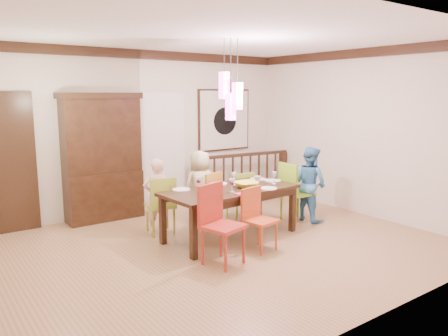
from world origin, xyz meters
TOP-DOWN VIEW (x-y plane):
  - floor at (0.00, 0.00)m, footprint 6.00×6.00m
  - ceiling at (0.00, 0.00)m, footprint 6.00×6.00m
  - wall_back at (0.00, 2.50)m, footprint 6.00×0.00m
  - wall_right at (3.00, 0.00)m, footprint 0.00×5.00m
  - crown_molding at (0.00, 0.00)m, footprint 6.00×5.00m
  - panel_door at (-2.40, 2.45)m, footprint 1.04×0.07m
  - white_doorway at (0.35, 2.46)m, footprint 0.97×0.05m
  - painting at (1.80, 2.46)m, footprint 1.25×0.06m
  - pendant_cluster at (0.31, 0.24)m, footprint 0.27×0.21m
  - dining_table at (0.31, 0.24)m, footprint 2.09×1.04m
  - chair_far_left at (-0.44, 1.04)m, footprint 0.47×0.47m
  - chair_far_mid at (0.39, 1.04)m, footprint 0.49×0.49m
  - chair_far_right at (1.04, 0.96)m, footprint 0.39×0.39m
  - chair_near_left at (-0.38, -0.54)m, footprint 0.56×0.56m
  - chair_near_mid at (0.32, -0.43)m, footprint 0.45×0.45m
  - chair_end_right at (1.72, 0.26)m, footprint 0.49×0.49m
  - china_hutch at (-0.86, 2.30)m, footprint 1.36×0.46m
  - balustrade at (1.86, 1.95)m, footprint 2.19×0.30m
  - person_far_left at (-0.47, 1.09)m, footprint 0.45×0.33m
  - person_far_mid at (0.35, 1.14)m, footprint 0.60×0.39m
  - person_end_right at (1.95, 0.19)m, footprint 0.49×0.62m
  - serving_bowl at (0.55, 0.17)m, footprint 0.37×0.37m
  - small_bowl at (0.02, 0.28)m, footprint 0.28×0.28m
  - cup_left at (-0.22, 0.14)m, footprint 0.18×0.18m
  - cup_right at (0.95, 0.38)m, footprint 0.11×0.11m
  - plate_far_left at (-0.33, 0.58)m, footprint 0.26×0.26m
  - plate_far_mid at (0.36, 0.60)m, footprint 0.26×0.26m
  - plate_far_right at (1.08, 0.53)m, footprint 0.26×0.26m
  - plate_near_left at (-0.31, -0.09)m, footprint 0.26×0.26m
  - plate_near_mid at (0.75, -0.10)m, footprint 0.26×0.26m
  - plate_end_right at (1.20, 0.29)m, footprint 0.26×0.26m
  - wine_glass_a at (-0.11, 0.45)m, footprint 0.08×0.08m
  - wine_glass_b at (0.51, 0.42)m, footprint 0.08×0.08m
  - wine_glass_c at (0.19, 0.05)m, footprint 0.08×0.08m
  - wine_glass_d at (1.07, 0.12)m, footprint 0.08×0.08m
  - napkin at (0.22, -0.15)m, footprint 0.18×0.14m

SIDE VIEW (x-z plane):
  - floor at x=0.00m, z-range 0.00..0.00m
  - chair_far_right at x=1.04m, z-range 0.06..0.88m
  - chair_near_mid at x=0.32m, z-range 0.06..0.92m
  - balustrade at x=1.86m, z-range 0.02..0.98m
  - chair_far_mid at x=0.39m, z-range 0.06..0.94m
  - chair_far_left at x=-0.44m, z-range 0.06..0.96m
  - chair_end_right at x=1.72m, z-range 0.07..1.08m
  - chair_near_left at x=-0.38m, z-range 0.07..1.09m
  - person_far_left at x=-0.47m, z-range 0.00..1.16m
  - person_far_mid at x=0.35m, z-range 0.00..1.22m
  - person_end_right at x=1.95m, z-range 0.00..1.27m
  - dining_table at x=0.31m, z-range 0.29..1.04m
  - plate_far_left at x=-0.33m, z-range 0.75..0.76m
  - plate_far_mid at x=0.36m, z-range 0.75..0.76m
  - plate_far_right at x=1.08m, z-range 0.75..0.76m
  - plate_near_left at x=-0.31m, z-range 0.75..0.76m
  - plate_near_mid at x=0.75m, z-range 0.75..0.76m
  - plate_end_right at x=1.20m, z-range 0.75..0.76m
  - napkin at x=0.22m, z-range 0.75..0.76m
  - small_bowl at x=0.02m, z-range 0.75..0.82m
  - serving_bowl at x=0.55m, z-range 0.75..0.84m
  - cup_right at x=0.95m, z-range 0.75..0.85m
  - cup_left at x=-0.22m, z-range 0.75..0.86m
  - wine_glass_a at x=-0.11m, z-range 0.75..0.94m
  - wine_glass_b at x=0.51m, z-range 0.75..0.94m
  - wine_glass_c at x=0.19m, z-range 0.75..0.94m
  - wine_glass_d at x=1.07m, z-range 0.75..0.94m
  - panel_door at x=-2.40m, z-range -0.07..2.17m
  - white_doorway at x=0.35m, z-range -0.06..2.16m
  - china_hutch at x=-0.86m, z-range 0.01..2.16m
  - wall_back at x=0.00m, z-range -1.55..4.45m
  - wall_right at x=3.00m, z-range -1.05..3.95m
  - painting at x=1.80m, z-range 0.97..2.22m
  - pendant_cluster at x=0.31m, z-range 1.54..2.68m
  - crown_molding at x=0.00m, z-range 2.74..2.90m
  - ceiling at x=0.00m, z-range 2.90..2.90m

